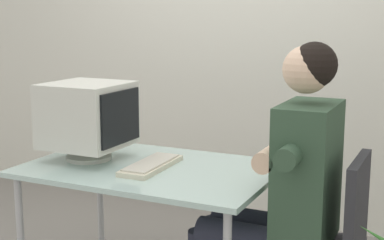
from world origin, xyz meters
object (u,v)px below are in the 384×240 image
object	(u,v)px
desk	(151,178)
person_seated	(282,184)
keyboard	(151,165)
crt_monitor	(88,116)

from	to	relation	value
desk	person_seated	distance (m)	0.68
keyboard	crt_monitor	bearing A→B (deg)	178.39
desk	keyboard	xyz separation A→B (m)	(0.02, -0.03, 0.07)
person_seated	crt_monitor	bearing A→B (deg)	178.61
crt_monitor	keyboard	size ratio (longest dim) A/B	0.95
keyboard	person_seated	bearing A→B (deg)	-1.26
keyboard	desk	bearing A→B (deg)	125.12
desk	keyboard	bearing A→B (deg)	-54.88
desk	crt_monitor	world-z (taller)	crt_monitor
desk	crt_monitor	distance (m)	0.45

